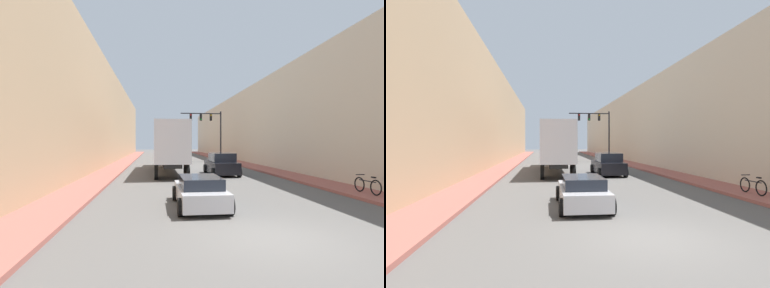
# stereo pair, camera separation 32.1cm
# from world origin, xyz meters

# --- Properties ---
(ground_plane) EXTENTS (200.00, 200.00, 0.00)m
(ground_plane) POSITION_xyz_m (0.00, 0.00, 0.00)
(ground_plane) COLOR #565451
(sidewalk_right) EXTENTS (2.18, 80.00, 0.15)m
(sidewalk_right) POSITION_xyz_m (6.96, 30.00, 0.07)
(sidewalk_right) COLOR #9E564C
(sidewalk_right) RESTS_ON ground
(sidewalk_left) EXTENTS (2.18, 80.00, 0.15)m
(sidewalk_left) POSITION_xyz_m (-6.96, 30.00, 0.07)
(sidewalk_left) COLOR #9E564C
(sidewalk_left) RESTS_ON ground
(building_right) EXTENTS (6.00, 80.00, 9.24)m
(building_right) POSITION_xyz_m (11.05, 30.00, 4.62)
(building_right) COLOR beige
(building_right) RESTS_ON ground
(building_left) EXTENTS (6.00, 80.00, 11.07)m
(building_left) POSITION_xyz_m (-11.05, 30.00, 5.53)
(building_left) COLOR tan
(building_left) RESTS_ON ground
(semi_truck) EXTENTS (2.47, 14.80, 4.11)m
(semi_truck) POSITION_xyz_m (-1.96, 18.98, 2.32)
(semi_truck) COLOR silver
(semi_truck) RESTS_ON ground
(sedan_car) EXTENTS (1.97, 4.20, 1.23)m
(sedan_car) POSITION_xyz_m (-1.36, 4.05, 0.60)
(sedan_car) COLOR #B7B7BC
(sedan_car) RESTS_ON ground
(suv_car) EXTENTS (2.17, 4.88, 1.74)m
(suv_car) POSITION_xyz_m (2.08, 15.46, 0.82)
(suv_car) COLOR black
(suv_car) RESTS_ON ground
(traffic_signal_gantry) EXTENTS (5.56, 0.35, 6.74)m
(traffic_signal_gantry) POSITION_xyz_m (4.31, 32.03, 4.77)
(traffic_signal_gantry) COLOR black
(traffic_signal_gantry) RESTS_ON ground
(parked_bicycle) EXTENTS (0.44, 1.83, 0.86)m
(parked_bicycle) POSITION_xyz_m (6.83, 5.26, 0.53)
(parked_bicycle) COLOR black
(parked_bicycle) RESTS_ON sidewalk_right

